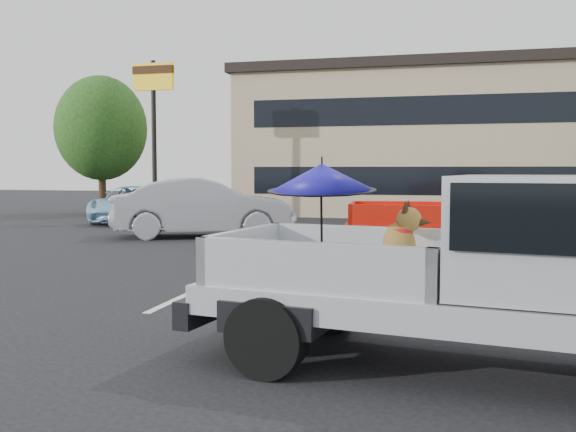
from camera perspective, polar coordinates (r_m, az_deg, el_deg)
name	(u,v)px	position (r m, az deg, el deg)	size (l,w,h in m)	color
ground	(374,318)	(8.51, 7.69, -9.00)	(90.00, 90.00, 0.00)	black
stripe_left	(214,282)	(11.14, -6.63, -5.84)	(0.12, 5.00, 0.01)	silver
motel_building	(479,140)	(29.26, 16.63, 6.46)	(20.40, 8.40, 6.30)	tan
motel_sign	(153,97)	(24.94, -11.87, 10.31)	(1.60, 0.22, 6.00)	black
tree_left	(101,128)	(29.39, -16.28, 7.49)	(3.96, 3.96, 6.02)	#332114
tree_back	(567,116)	(32.71, 23.57, 8.15)	(4.68, 4.68, 7.11)	#332114
silver_pickup	(521,265)	(6.29, 19.97, -4.12)	(5.91, 2.76, 2.06)	black
red_pickup	(476,214)	(14.68, 16.40, 0.14)	(5.41, 2.32, 1.74)	black
silver_sedan	(205,207)	(18.57, -7.40, 0.76)	(1.79, 5.14, 1.69)	#A3A4AA
blue_suv	(132,204)	(24.43, -13.66, 1.04)	(2.19, 4.75, 1.32)	#93C0DB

